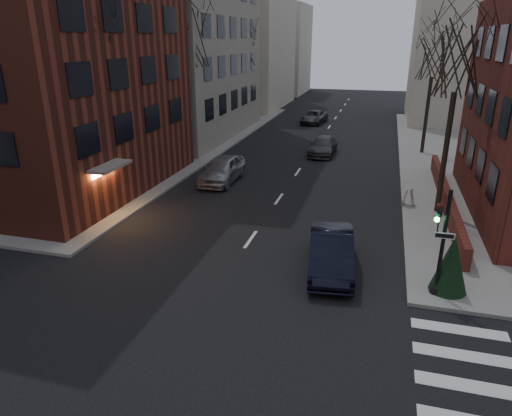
{
  "coord_description": "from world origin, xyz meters",
  "views": [
    {
      "loc": [
        5.57,
        -6.94,
        9.02
      ],
      "look_at": [
        0.54,
        11.04,
        2.0
      ],
      "focal_mm": 32.0,
      "sensor_mm": 36.0,
      "label": 1
    }
  ],
  "objects_px": {
    "tree_left_a": "(92,49)",
    "tree_right_a": "(459,59)",
    "parked_sedan": "(331,252)",
    "sandwich_board": "(408,197)",
    "tree_left_c": "(244,47)",
    "tree_left_b": "(188,38)",
    "car_lane_far": "(314,117)",
    "car_lane_silver": "(222,169)",
    "streetlamp_near": "(177,111)",
    "streetlamp_far": "(255,84)",
    "evergreen_shrub": "(451,264)",
    "traffic_signal": "(440,249)",
    "car_lane_gray": "(323,146)",
    "tree_right_b": "(434,57)"
  },
  "relations": [
    {
      "from": "tree_left_a",
      "to": "tree_right_a",
      "type": "xyz_separation_m",
      "value": [
        17.6,
        4.0,
        -0.44
      ]
    },
    {
      "from": "tree_left_a",
      "to": "parked_sedan",
      "type": "relative_size",
      "value": 2.08
    },
    {
      "from": "sandwich_board",
      "to": "tree_left_c",
      "type": "bearing_deg",
      "value": 143.24
    },
    {
      "from": "tree_left_b",
      "to": "parked_sedan",
      "type": "distance_m",
      "value": 22.03
    },
    {
      "from": "tree_left_a",
      "to": "car_lane_far",
      "type": "relative_size",
      "value": 2.1
    },
    {
      "from": "tree_left_a",
      "to": "car_lane_silver",
      "type": "distance_m",
      "value": 10.84
    },
    {
      "from": "streetlamp_near",
      "to": "sandwich_board",
      "type": "distance_m",
      "value": 16.29
    },
    {
      "from": "streetlamp_far",
      "to": "evergreen_shrub",
      "type": "height_order",
      "value": "streetlamp_far"
    },
    {
      "from": "traffic_signal",
      "to": "car_lane_far",
      "type": "height_order",
      "value": "traffic_signal"
    },
    {
      "from": "streetlamp_far",
      "to": "parked_sedan",
      "type": "xyz_separation_m",
      "value": [
        12.2,
        -32.0,
        -3.42
      ]
    },
    {
      "from": "evergreen_shrub",
      "to": "car_lane_silver",
      "type": "bearing_deg",
      "value": 139.25
    },
    {
      "from": "tree_right_a",
      "to": "car_lane_silver",
      "type": "height_order",
      "value": "tree_right_a"
    },
    {
      "from": "streetlamp_near",
      "to": "tree_right_a",
      "type": "bearing_deg",
      "value": -13.24
    },
    {
      "from": "tree_left_b",
      "to": "car_lane_far",
      "type": "height_order",
      "value": "tree_left_b"
    },
    {
      "from": "tree_right_a",
      "to": "tree_left_a",
      "type": "bearing_deg",
      "value": -167.2
    },
    {
      "from": "traffic_signal",
      "to": "tree_right_a",
      "type": "relative_size",
      "value": 0.41
    },
    {
      "from": "streetlamp_near",
      "to": "car_lane_gray",
      "type": "height_order",
      "value": "streetlamp_near"
    },
    {
      "from": "tree_left_c",
      "to": "tree_left_a",
      "type": "bearing_deg",
      "value": -90.0
    },
    {
      "from": "evergreen_shrub",
      "to": "tree_right_b",
      "type": "bearing_deg",
      "value": 89.08
    },
    {
      "from": "tree_left_b",
      "to": "tree_right_b",
      "type": "xyz_separation_m",
      "value": [
        17.6,
        6.0,
        -1.33
      ]
    },
    {
      "from": "tree_left_a",
      "to": "tree_right_b",
      "type": "relative_size",
      "value": 1.12
    },
    {
      "from": "tree_right_a",
      "to": "sandwich_board",
      "type": "distance_m",
      "value": 7.58
    },
    {
      "from": "tree_left_a",
      "to": "car_lane_gray",
      "type": "height_order",
      "value": "tree_left_a"
    },
    {
      "from": "streetlamp_near",
      "to": "traffic_signal",
      "type": "bearing_deg",
      "value": -38.87
    },
    {
      "from": "tree_left_b",
      "to": "sandwich_board",
      "type": "relative_size",
      "value": 11.44
    },
    {
      "from": "tree_left_b",
      "to": "tree_right_a",
      "type": "xyz_separation_m",
      "value": [
        17.6,
        -8.0,
        -0.88
      ]
    },
    {
      "from": "tree_left_c",
      "to": "streetlamp_far",
      "type": "bearing_deg",
      "value": 73.3
    },
    {
      "from": "tree_right_b",
      "to": "streetlamp_far",
      "type": "distance_m",
      "value": 20.01
    },
    {
      "from": "tree_left_c",
      "to": "car_lane_gray",
      "type": "height_order",
      "value": "tree_left_c"
    },
    {
      "from": "car_lane_far",
      "to": "sandwich_board",
      "type": "xyz_separation_m",
      "value": [
        9.27,
        -25.32,
        -0.06
      ]
    },
    {
      "from": "tree_right_b",
      "to": "car_lane_gray",
      "type": "height_order",
      "value": "tree_right_b"
    },
    {
      "from": "streetlamp_far",
      "to": "parked_sedan",
      "type": "distance_m",
      "value": 34.42
    },
    {
      "from": "streetlamp_near",
      "to": "evergreen_shrub",
      "type": "distance_m",
      "value": 21.15
    },
    {
      "from": "tree_left_c",
      "to": "parked_sedan",
      "type": "xyz_separation_m",
      "value": [
        12.8,
        -30.0,
        -7.21
      ]
    },
    {
      "from": "streetlamp_far",
      "to": "tree_right_b",
      "type": "bearing_deg",
      "value": -30.47
    },
    {
      "from": "tree_right_a",
      "to": "car_lane_far",
      "type": "bearing_deg",
      "value": 112.61
    },
    {
      "from": "tree_left_b",
      "to": "tree_left_c",
      "type": "xyz_separation_m",
      "value": [
        0.0,
        14.0,
        -0.88
      ]
    },
    {
      "from": "tree_left_c",
      "to": "sandwich_board",
      "type": "xyz_separation_m",
      "value": [
        16.1,
        -21.46,
        -7.41
      ]
    },
    {
      "from": "traffic_signal",
      "to": "tree_left_a",
      "type": "xyz_separation_m",
      "value": [
        -16.74,
        5.01,
        6.56
      ]
    },
    {
      "from": "traffic_signal",
      "to": "car_lane_gray",
      "type": "distance_m",
      "value": 21.87
    },
    {
      "from": "streetlamp_far",
      "to": "car_lane_far",
      "type": "height_order",
      "value": "streetlamp_far"
    },
    {
      "from": "tree_right_b",
      "to": "car_lane_silver",
      "type": "xyz_separation_m",
      "value": [
        -13.18,
        -11.67,
        -6.73
      ]
    },
    {
      "from": "tree_left_a",
      "to": "evergreen_shrub",
      "type": "height_order",
      "value": "tree_left_a"
    },
    {
      "from": "traffic_signal",
      "to": "streetlamp_far",
      "type": "distance_m",
      "value": 36.81
    },
    {
      "from": "streetlamp_far",
      "to": "car_lane_gray",
      "type": "bearing_deg",
      "value": -53.27
    },
    {
      "from": "parked_sedan",
      "to": "car_lane_far",
      "type": "distance_m",
      "value": 34.38
    },
    {
      "from": "tree_left_c",
      "to": "car_lane_far",
      "type": "height_order",
      "value": "tree_left_c"
    },
    {
      "from": "tree_left_c",
      "to": "parked_sedan",
      "type": "relative_size",
      "value": 1.97
    },
    {
      "from": "tree_left_b",
      "to": "tree_right_a",
      "type": "bearing_deg",
      "value": -24.44
    },
    {
      "from": "tree_left_c",
      "to": "car_lane_gray",
      "type": "bearing_deg",
      "value": -46.49
    }
  ]
}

